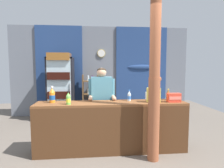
# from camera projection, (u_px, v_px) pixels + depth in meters

# --- Properties ---
(ground_plane) EXTENTS (8.19, 8.19, 0.00)m
(ground_plane) POSITION_uv_depth(u_px,v_px,m) (105.00, 135.00, 4.28)
(ground_plane) COLOR #665B51
(back_wall_curtained) EXTENTS (5.58, 0.22, 2.78)m
(back_wall_curtained) POSITION_uv_depth(u_px,v_px,m) (102.00, 70.00, 6.07)
(back_wall_curtained) COLOR slate
(back_wall_curtained) RESTS_ON ground
(stall_counter) EXTENTS (2.70, 0.49, 0.90)m
(stall_counter) POSITION_uv_depth(u_px,v_px,m) (112.00, 123.00, 3.36)
(stall_counter) COLOR brown
(stall_counter) RESTS_ON ground
(timber_post) EXTENTS (0.21, 0.19, 2.74)m
(timber_post) POSITION_uv_depth(u_px,v_px,m) (154.00, 81.00, 3.04)
(timber_post) COLOR #995133
(timber_post) RESTS_ON ground
(drink_fridge) EXTENTS (0.71, 0.70, 1.91)m
(drink_fridge) POSITION_uv_depth(u_px,v_px,m) (61.00, 84.00, 5.39)
(drink_fridge) COLOR black
(drink_fridge) RESTS_ON ground
(bottle_shelf_rack) EXTENTS (0.48, 0.28, 1.30)m
(bottle_shelf_rack) POSITION_uv_depth(u_px,v_px,m) (90.00, 95.00, 5.79)
(bottle_shelf_rack) COLOR brown
(bottle_shelf_rack) RESTS_ON ground
(plastic_lawn_chair) EXTENTS (0.54, 0.54, 0.86)m
(plastic_lawn_chair) POSITION_uv_depth(u_px,v_px,m) (149.00, 104.00, 5.35)
(plastic_lawn_chair) COLOR silver
(plastic_lawn_chair) RESTS_ON ground
(shopkeeper) EXTENTS (0.53, 0.42, 1.52)m
(shopkeeper) POSITION_uv_depth(u_px,v_px,m) (102.00, 96.00, 3.83)
(shopkeeper) COLOR #28282D
(shopkeeper) RESTS_ON ground
(soda_bottle_orange_soda) EXTENTS (0.10, 0.10, 0.30)m
(soda_bottle_orange_soda) POSITION_uv_depth(u_px,v_px,m) (52.00, 96.00, 3.39)
(soda_bottle_orange_soda) COLOR orange
(soda_bottle_orange_soda) RESTS_ON stall_counter
(soda_bottle_water) EXTENTS (0.07, 0.07, 0.21)m
(soda_bottle_water) POSITION_uv_depth(u_px,v_px,m) (129.00, 96.00, 3.55)
(soda_bottle_water) COLOR silver
(soda_bottle_water) RESTS_ON stall_counter
(soda_bottle_iced_tea) EXTENTS (0.07, 0.07, 0.22)m
(soda_bottle_iced_tea) POSITION_uv_depth(u_px,v_px,m) (168.00, 95.00, 3.65)
(soda_bottle_iced_tea) COLOR brown
(soda_bottle_iced_tea) RESTS_ON stall_counter
(soda_bottle_lime_soda) EXTENTS (0.08, 0.08, 0.23)m
(soda_bottle_lime_soda) POSITION_uv_depth(u_px,v_px,m) (68.00, 99.00, 3.22)
(soda_bottle_lime_soda) COLOR #75C64C
(soda_bottle_lime_soda) RESTS_ON stall_counter
(snack_box_instant_noodle) EXTENTS (0.22, 0.14, 0.26)m
(snack_box_instant_noodle) POSITION_uv_depth(u_px,v_px,m) (153.00, 95.00, 3.43)
(snack_box_instant_noodle) COLOR #EAD14C
(snack_box_instant_noodle) RESTS_ON stall_counter
(snack_box_crackers) EXTENTS (0.24, 0.11, 0.16)m
(snack_box_crackers) POSITION_uv_depth(u_px,v_px,m) (174.00, 98.00, 3.44)
(snack_box_crackers) COLOR #E5422D
(snack_box_crackers) RESTS_ON stall_counter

